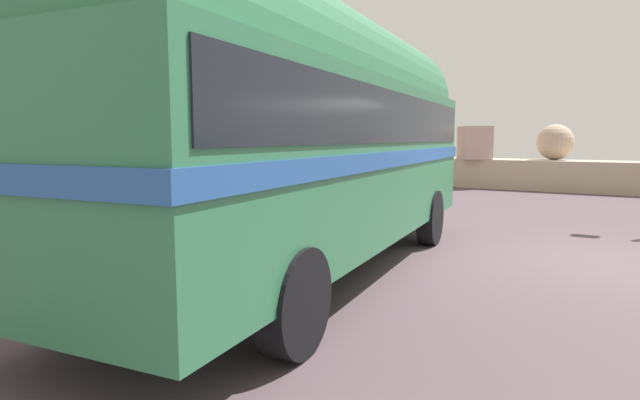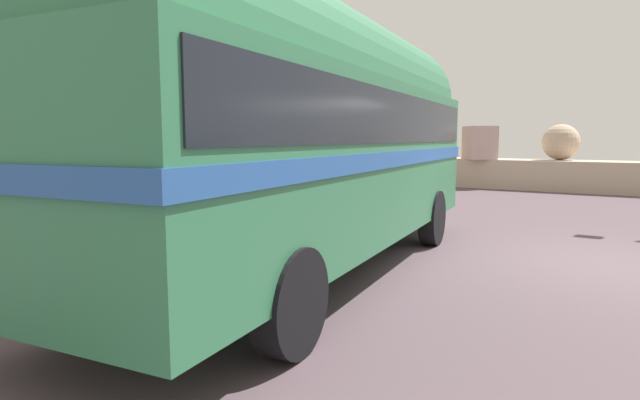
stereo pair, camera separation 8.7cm
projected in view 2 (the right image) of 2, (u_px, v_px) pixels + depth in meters
ground at (588, 264)px, 7.78m from camera, size 32.00×26.00×0.02m
breakwater at (630, 172)px, 17.51m from camera, size 31.36×2.37×2.48m
vintage_coach at (310, 126)px, 7.03m from camera, size 3.46×8.81×3.70m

